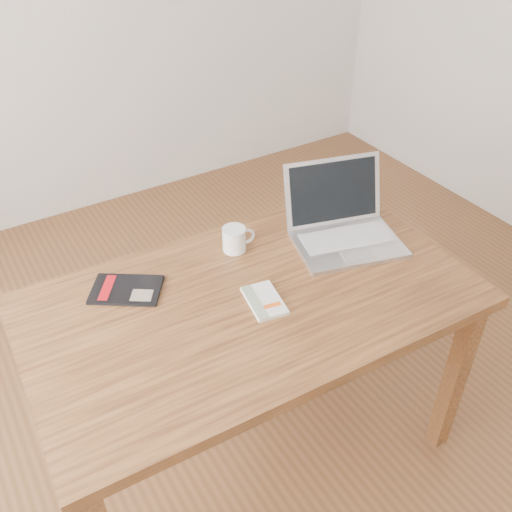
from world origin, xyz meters
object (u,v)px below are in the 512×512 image
white_guidebook (264,301)px  coffee_mug (235,239)px  black_guidebook (126,290)px  laptop (343,225)px  desk (252,318)px

white_guidebook → coffee_mug: bearing=87.8°
white_guidebook → black_guidebook: size_ratio=0.68×
black_guidebook → laptop: laptop is taller
black_guidebook → laptop: 0.77m
laptop → coffee_mug: laptop is taller
white_guidebook → laptop: laptop is taller
coffee_mug → black_guidebook: bearing=-168.5°
desk → laptop: size_ratio=3.27×
desk → coffee_mug: 0.29m
white_guidebook → laptop: size_ratio=0.41×
white_guidebook → coffee_mug: size_ratio=1.52×
white_guidebook → black_guidebook: white_guidebook is taller
laptop → black_guidebook: bearing=-173.9°
white_guidebook → black_guidebook: bearing=151.3°
black_guidebook → laptop: size_ratio=0.60×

